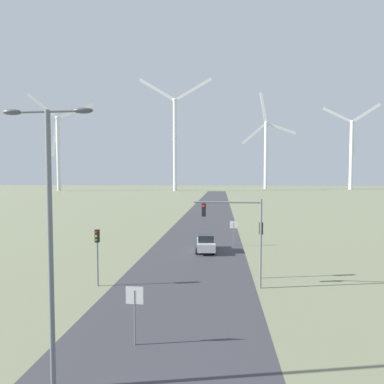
# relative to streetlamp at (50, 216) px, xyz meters

# --- Properties ---
(road_surface) EXTENTS (10.00, 240.00, 0.01)m
(road_surface) POSITION_rel_streetlamp_xyz_m (3.37, 43.52, -6.26)
(road_surface) COLOR #38383D
(road_surface) RESTS_ON ground
(streetlamp) EXTENTS (3.27, 0.32, 9.99)m
(streetlamp) POSITION_rel_streetlamp_xyz_m (0.00, 0.00, 0.00)
(streetlamp) COLOR slate
(streetlamp) RESTS_ON ground
(stop_sign_near) EXTENTS (0.81, 0.07, 2.71)m
(stop_sign_near) POSITION_rel_streetlamp_xyz_m (2.08, 3.11, -4.37)
(stop_sign_near) COLOR slate
(stop_sign_near) RESTS_ON ground
(stop_sign_far) EXTENTS (0.81, 0.07, 2.80)m
(stop_sign_far) POSITION_rel_streetlamp_xyz_m (7.34, 23.58, -4.31)
(stop_sign_far) COLOR slate
(stop_sign_far) RESTS_ON ground
(traffic_light_post_near_left) EXTENTS (0.28, 0.33, 4.00)m
(traffic_light_post_near_left) POSITION_rel_streetlamp_xyz_m (-2.67, 10.13, -3.33)
(traffic_light_post_near_left) COLOR slate
(traffic_light_post_near_left) RESTS_ON ground
(traffic_light_post_near_right) EXTENTS (0.28, 0.34, 4.26)m
(traffic_light_post_near_right) POSITION_rel_streetlamp_xyz_m (8.96, 12.91, -3.15)
(traffic_light_post_near_right) COLOR slate
(traffic_light_post_near_right) RESTS_ON ground
(traffic_light_mast_overhead) EXTENTS (4.67, 0.34, 6.18)m
(traffic_light_mast_overhead) POSITION_rel_streetlamp_xyz_m (7.08, 10.82, -1.86)
(traffic_light_mast_overhead) COLOR slate
(traffic_light_mast_overhead) RESTS_ON ground
(car_approaching) EXTENTS (2.12, 4.23, 1.83)m
(car_approaching) POSITION_rel_streetlamp_xyz_m (4.39, 20.78, -5.35)
(car_approaching) COLOR #B7BCC1
(car_approaching) RESTS_ON ground
(wind_turbine_far_left) EXTENTS (39.46, 4.71, 58.20)m
(wind_turbine_far_left) POSITION_rel_streetlamp_xyz_m (-91.24, 161.21, 21.15)
(wind_turbine_far_left) COLOR silver
(wind_turbine_far_left) RESTS_ON ground
(wind_turbine_left) EXTENTS (42.73, 2.60, 66.02)m
(wind_turbine_left) POSITION_rel_streetlamp_xyz_m (-21.21, 164.63, 26.50)
(wind_turbine_left) COLOR silver
(wind_turbine_left) RESTS_ON ground
(wind_turbine_center) EXTENTS (37.36, 2.60, 66.64)m
(wind_turbine_center) POSITION_rel_streetlamp_xyz_m (36.52, 202.26, 22.14)
(wind_turbine_center) COLOR silver
(wind_turbine_center) RESTS_ON ground
(wind_turbine_right) EXTENTS (36.71, 2.60, 56.55)m
(wind_turbine_right) POSITION_rel_streetlamp_xyz_m (91.56, 198.48, 21.52)
(wind_turbine_right) COLOR silver
(wind_turbine_right) RESTS_ON ground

